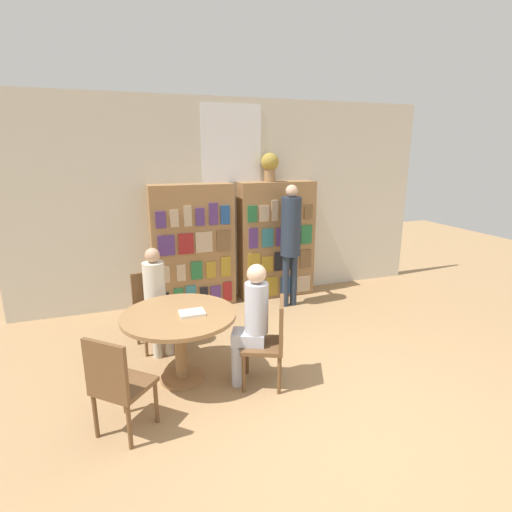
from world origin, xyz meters
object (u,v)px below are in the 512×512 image
object	(u,v)px
chair_far_side	(271,338)
seated_reader_left	(156,295)
chair_left_side	(152,306)
librarian_standing	(291,234)
bookshelf_left	(193,247)
flower_vase	(270,165)
bookshelf_right	(276,240)
chair_near_camera	(117,382)
seated_reader_right	(252,319)
reading_table	(180,326)

from	to	relation	value
chair_far_side	seated_reader_left	size ratio (longest dim) A/B	0.73
chair_left_side	librarian_standing	distance (m)	2.21
bookshelf_left	flower_vase	size ratio (longest dim) A/B	4.27
chair_far_side	flower_vase	bearing A→B (deg)	3.21
bookshelf_right	flower_vase	distance (m)	1.16
chair_near_camera	chair_left_side	xyz separation A→B (m)	(0.42, 1.55, 0.00)
seated_reader_right	chair_far_side	bearing A→B (deg)	-90.00
reading_table	chair_near_camera	xyz separation A→B (m)	(-0.61, -0.66, -0.10)
bookshelf_left	reading_table	bearing A→B (deg)	-105.15
chair_near_camera	seated_reader_left	xyz separation A→B (m)	(0.46, 1.36, 0.19)
flower_vase	bookshelf_right	bearing A→B (deg)	-2.53
chair_left_side	librarian_standing	world-z (taller)	librarian_standing
flower_vase	seated_reader_left	world-z (taller)	flower_vase
flower_vase	reading_table	distance (m)	3.00
chair_left_side	chair_far_side	world-z (taller)	same
reading_table	seated_reader_left	bearing A→B (deg)	101.64
flower_vase	librarian_standing	world-z (taller)	flower_vase
bookshelf_left	seated_reader_left	size ratio (longest dim) A/B	1.48
bookshelf_right	chair_left_side	distance (m)	2.34
reading_table	chair_left_side	bearing A→B (deg)	101.64
chair_left_side	chair_near_camera	bearing A→B (deg)	63.00
flower_vase	seated_reader_left	size ratio (longest dim) A/B	0.35
seated_reader_left	librarian_standing	xyz separation A→B (m)	(2.00, 0.77, 0.42)
flower_vase	reading_table	size ratio (longest dim) A/B	0.38
bookshelf_right	chair_far_side	xyz separation A→B (m)	(-1.03, -2.34, -0.41)
chair_near_camera	seated_reader_left	world-z (taller)	seated_reader_left
bookshelf_left	reading_table	world-z (taller)	bookshelf_left
seated_reader_left	librarian_standing	distance (m)	2.19
reading_table	librarian_standing	world-z (taller)	librarian_standing
chair_near_camera	seated_reader_right	world-z (taller)	seated_reader_right
bookshelf_left	chair_far_side	bearing A→B (deg)	-83.05
seated_reader_right	librarian_standing	bearing A→B (deg)	-10.04
seated_reader_right	librarian_standing	size ratio (longest dim) A/B	0.69
flower_vase	chair_near_camera	distance (m)	3.85
bookshelf_right	chair_near_camera	size ratio (longest dim) A/B	2.04
bookshelf_right	flower_vase	size ratio (longest dim) A/B	4.27
chair_left_side	librarian_standing	bearing A→B (deg)	-175.51
reading_table	seated_reader_left	distance (m)	0.72
bookshelf_right	bookshelf_left	bearing A→B (deg)	179.99
librarian_standing	bookshelf_left	bearing A→B (deg)	159.29
chair_left_side	chair_far_side	size ratio (longest dim) A/B	1.00
chair_far_side	librarian_standing	size ratio (longest dim) A/B	0.49
chair_left_side	seated_reader_right	xyz separation A→B (m)	(0.83, -1.18, 0.20)
reading_table	chair_far_side	distance (m)	0.91
reading_table	chair_left_side	size ratio (longest dim) A/B	1.27
bookshelf_left	librarian_standing	size ratio (longest dim) A/B	1.00
librarian_standing	bookshelf_right	bearing A→B (deg)	91.46
bookshelf_left	seated_reader_left	world-z (taller)	bookshelf_left
flower_vase	chair_left_side	size ratio (longest dim) A/B	0.48
bookshelf_left	chair_near_camera	size ratio (longest dim) A/B	2.04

